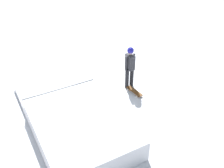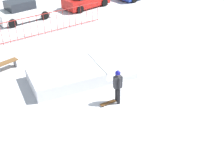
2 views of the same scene
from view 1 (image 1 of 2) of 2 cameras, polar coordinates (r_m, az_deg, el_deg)
ground_plane at (r=9.04m, az=-9.89°, el=-7.50°), size 60.00×60.00×0.00m
skate_ramp at (r=8.48m, az=-8.24°, el=-7.74°), size 5.73×3.38×0.74m
skater at (r=9.96m, az=3.95°, el=4.27°), size 0.40×0.44×1.73m
skateboard at (r=10.09m, az=4.93°, el=-1.59°), size 0.81×0.29×0.09m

